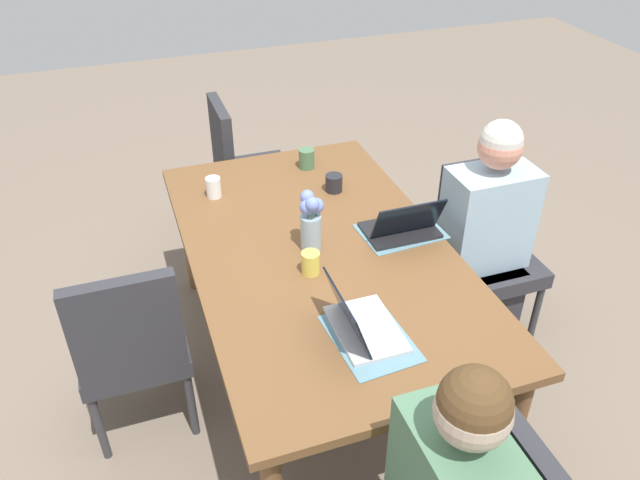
% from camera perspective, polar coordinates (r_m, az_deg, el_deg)
% --- Properties ---
extents(ground_plane, '(10.00, 10.00, 0.00)m').
position_cam_1_polar(ground_plane, '(3.18, 0.00, -11.63)').
color(ground_plane, '#756656').
extents(dining_table, '(1.90, 1.10, 0.73)m').
position_cam_1_polar(dining_table, '(2.75, 0.00, -2.08)').
color(dining_table, brown).
rests_on(dining_table, ground_plane).
extents(chair_near_left_near, '(0.44, 0.44, 0.90)m').
position_cam_1_polar(chair_near_left_near, '(3.26, 14.64, -0.19)').
color(chair_near_left_near, '#2D2D33').
rests_on(chair_near_left_near, ground_plane).
extents(person_near_left_near, '(0.36, 0.40, 1.19)m').
position_cam_1_polar(person_near_left_near, '(3.17, 14.48, -0.71)').
color(person_near_left_near, '#2D2D33').
rests_on(person_near_left_near, ground_plane).
extents(chair_head_right_left_far, '(0.44, 0.44, 0.90)m').
position_cam_1_polar(chair_head_right_left_far, '(3.89, -7.00, 6.79)').
color(chair_head_right_left_far, '#2D2D33').
rests_on(chair_head_right_left_far, ground_plane).
extents(chair_far_right_near, '(0.44, 0.44, 0.90)m').
position_cam_1_polar(chair_far_right_near, '(2.71, -16.73, -8.92)').
color(chair_far_right_near, '#2D2D33').
rests_on(chair_far_right_near, ground_plane).
extents(flower_vase, '(0.11, 0.10, 0.27)m').
position_cam_1_polar(flower_vase, '(2.63, -0.83, 1.81)').
color(flower_vase, '#8EA8B7').
rests_on(flower_vase, dining_table).
extents(placemat_near_left_near, '(0.28, 0.37, 0.00)m').
position_cam_1_polar(placemat_near_left_near, '(2.84, 7.34, 0.77)').
color(placemat_near_left_near, slate).
rests_on(placemat_near_left_near, dining_table).
extents(placemat_head_left_left_mid, '(0.38, 0.28, 0.00)m').
position_cam_1_polar(placemat_head_left_left_mid, '(2.29, 4.55, -8.85)').
color(placemat_head_left_left_mid, slate).
rests_on(placemat_head_left_left_mid, dining_table).
extents(laptop_near_left_near, '(0.22, 0.32, 0.20)m').
position_cam_1_polar(laptop_near_left_near, '(2.80, 7.46, 1.19)').
color(laptop_near_left_near, black).
rests_on(laptop_near_left_near, dining_table).
extents(laptop_head_left_left_mid, '(0.32, 0.22, 0.21)m').
position_cam_1_polar(laptop_head_left_left_mid, '(2.28, 3.68, -7.60)').
color(laptop_head_left_left_mid, silver).
rests_on(laptop_head_left_left_mid, dining_table).
extents(coffee_mug_near_left, '(0.08, 0.08, 0.10)m').
position_cam_1_polar(coffee_mug_near_left, '(3.32, -1.22, 7.38)').
color(coffee_mug_near_left, '#47704C').
rests_on(coffee_mug_near_left, dining_table).
extents(coffee_mug_near_right, '(0.07, 0.07, 0.10)m').
position_cam_1_polar(coffee_mug_near_right, '(3.10, -9.62, 4.73)').
color(coffee_mug_near_right, white).
rests_on(coffee_mug_near_right, dining_table).
extents(coffee_mug_centre_left, '(0.08, 0.08, 0.09)m').
position_cam_1_polar(coffee_mug_centre_left, '(3.11, 1.26, 5.18)').
color(coffee_mug_centre_left, '#232328').
rests_on(coffee_mug_centre_left, dining_table).
extents(coffee_mug_centre_right, '(0.08, 0.08, 0.10)m').
position_cam_1_polar(coffee_mug_centre_right, '(2.55, -0.85, -2.08)').
color(coffee_mug_centre_right, '#DBC64C').
rests_on(coffee_mug_centre_right, dining_table).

